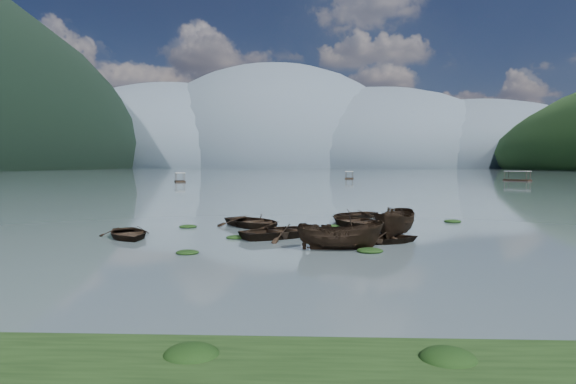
{
  "coord_description": "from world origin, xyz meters",
  "views": [
    {
      "loc": [
        1.24,
        -20.57,
        3.91
      ],
      "look_at": [
        0.0,
        12.0,
        2.0
      ],
      "focal_mm": 28.0,
      "sensor_mm": 36.0,
      "label": 1
    }
  ],
  "objects_px": {
    "rowboat_3": "(357,226)",
    "pontoon_centre": "(349,179)",
    "rowboat_0": "(128,238)",
    "pontoon_left": "(180,182)"
  },
  "relations": [
    {
      "from": "rowboat_0",
      "to": "pontoon_centre",
      "type": "distance_m",
      "value": 112.82
    },
    {
      "from": "pontoon_centre",
      "to": "rowboat_3",
      "type": "bearing_deg",
      "value": -86.58
    },
    {
      "from": "pontoon_centre",
      "to": "rowboat_0",
      "type": "bearing_deg",
      "value": -92.92
    },
    {
      "from": "pontoon_left",
      "to": "pontoon_centre",
      "type": "distance_m",
      "value": 51.2
    },
    {
      "from": "rowboat_0",
      "to": "rowboat_3",
      "type": "relative_size",
      "value": 0.81
    },
    {
      "from": "rowboat_3",
      "to": "pontoon_left",
      "type": "relative_size",
      "value": 0.88
    },
    {
      "from": "rowboat_3",
      "to": "pontoon_centre",
      "type": "distance_m",
      "value": 105.92
    },
    {
      "from": "rowboat_3",
      "to": "pontoon_left",
      "type": "distance_m",
      "value": 85.18
    },
    {
      "from": "rowboat_0",
      "to": "pontoon_centre",
      "type": "height_order",
      "value": "pontoon_centre"
    },
    {
      "from": "rowboat_0",
      "to": "rowboat_3",
      "type": "distance_m",
      "value": 13.92
    }
  ]
}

